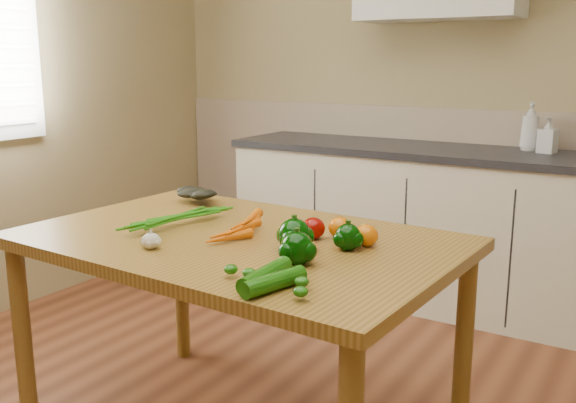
% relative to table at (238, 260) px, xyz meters
% --- Properties ---
extents(room, '(4.04, 5.04, 2.64)m').
position_rel_table_xyz_m(room, '(0.12, -0.25, 0.55)').
color(room, brown).
rests_on(room, ground).
extents(counter_run, '(2.84, 0.64, 1.14)m').
position_rel_table_xyz_m(counter_run, '(0.33, 1.77, -0.24)').
color(counter_run, beige).
rests_on(counter_run, ground).
extents(table, '(1.52, 1.02, 0.79)m').
position_rel_table_xyz_m(table, '(0.00, 0.00, 0.00)').
color(table, olive).
rests_on(table, ground).
extents(soap_bottle_a, '(0.14, 0.14, 0.26)m').
position_rel_table_xyz_m(soap_bottle_a, '(0.56, 1.92, 0.33)').
color(soap_bottle_a, silver).
rests_on(soap_bottle_a, counter_run).
extents(soap_bottle_b, '(0.10, 0.10, 0.19)m').
position_rel_table_xyz_m(soap_bottle_b, '(0.66, 1.87, 0.29)').
color(soap_bottle_b, silver).
rests_on(soap_bottle_b, counter_run).
extents(carrot_bunch, '(0.28, 0.22, 0.07)m').
position_rel_table_xyz_m(carrot_bunch, '(-0.07, 0.01, 0.12)').
color(carrot_bunch, '#E46405').
rests_on(carrot_bunch, table).
extents(leafy_greens, '(0.21, 0.19, 0.11)m').
position_rel_table_xyz_m(leafy_greens, '(-0.45, 0.35, 0.14)').
color(leafy_greens, black).
rests_on(leafy_greens, table).
extents(garlic_bulb, '(0.06, 0.06, 0.05)m').
position_rel_table_xyz_m(garlic_bulb, '(-0.15, -0.27, 0.11)').
color(garlic_bulb, beige).
rests_on(garlic_bulb, table).
extents(pepper_a, '(0.10, 0.10, 0.10)m').
position_rel_table_xyz_m(pepper_a, '(0.26, -0.05, 0.14)').
color(pepper_a, black).
rests_on(pepper_a, table).
extents(pepper_b, '(0.08, 0.08, 0.08)m').
position_rel_table_xyz_m(pepper_b, '(0.39, 0.05, 0.13)').
color(pepper_b, black).
rests_on(pepper_b, table).
extents(pepper_c, '(0.10, 0.10, 0.10)m').
position_rel_table_xyz_m(pepper_c, '(0.33, -0.16, 0.14)').
color(pepper_c, black).
rests_on(pepper_c, table).
extents(tomato_a, '(0.08, 0.08, 0.07)m').
position_rel_table_xyz_m(tomato_a, '(0.24, 0.11, 0.12)').
color(tomato_a, '#820702').
rests_on(tomato_a, table).
extents(tomato_b, '(0.08, 0.08, 0.07)m').
position_rel_table_xyz_m(tomato_b, '(0.31, 0.16, 0.12)').
color(tomato_b, '#D56205').
rests_on(tomato_b, table).
extents(tomato_c, '(0.08, 0.08, 0.07)m').
position_rel_table_xyz_m(tomato_c, '(0.43, 0.12, 0.12)').
color(tomato_c, '#D56205').
rests_on(tomato_c, table).
extents(zucchini_a, '(0.10, 0.21, 0.05)m').
position_rel_table_xyz_m(zucchini_a, '(0.40, -0.38, 0.11)').
color(zucchini_a, '#114807').
rests_on(zucchini_a, table).
extents(zucchini_b, '(0.06, 0.22, 0.05)m').
position_rel_table_xyz_m(zucchini_b, '(0.35, -0.35, 0.11)').
color(zucchini_b, '#114807').
rests_on(zucchini_b, table).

